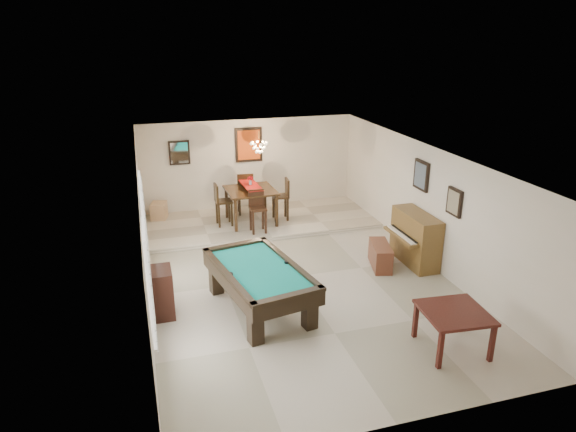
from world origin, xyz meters
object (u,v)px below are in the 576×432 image
apothecary_chest (162,293)px  corner_bench (159,211)px  pool_table (260,289)px  piano_bench (380,256)px  chandelier (259,143)px  dining_chair_west (224,205)px  dining_chair_north (245,193)px  upright_piano (410,239)px  flower_vase (250,180)px  dining_chair_south (258,212)px  dining_table (251,204)px  dining_chair_east (280,199)px  square_table (452,330)px

apothecary_chest → corner_bench: 4.90m
pool_table → piano_bench: bearing=8.6°
apothecary_chest → chandelier: size_ratio=1.50×
piano_bench → dining_chair_west: (-2.88, 3.20, 0.41)m
dining_chair_north → dining_chair_west: (-0.71, -0.72, -0.03)m
upright_piano → apothecary_chest: bearing=-172.5°
flower_vase → dining_chair_south: 0.96m
pool_table → apothecary_chest: apothecary_chest is taller
apothecary_chest → dining_table: (2.52, 3.93, 0.18)m
piano_bench → dining_table: 3.89m
apothecary_chest → flower_vase: (2.52, 3.93, 0.81)m
dining_chair_south → dining_chair_east: (0.78, 0.73, 0.02)m
apothecary_chest → dining_chair_north: dining_chair_north is taller
dining_chair_west → chandelier: size_ratio=1.84×
square_table → pool_table: bearing=141.8°
dining_chair_south → dining_chair_west: (-0.72, 0.74, 0.02)m
upright_piano → dining_chair_south: 3.77m
flower_vase → dining_chair_north: 0.91m
piano_bench → chandelier: (-1.91, 3.25, 1.94)m
pool_table → dining_chair_west: bearing=78.6°
piano_bench → dining_chair_north: 4.51m
apothecary_chest → dining_table: bearing=57.3°
square_table → dining_chair_west: 6.86m
chandelier → dining_table: bearing=-168.9°
square_table → dining_chair_west: size_ratio=0.91×
corner_bench → piano_bench: bearing=-42.9°
upright_piano → dining_chair_north: dining_chair_north is taller
apothecary_chest → flower_vase: size_ratio=3.77×
piano_bench → flower_vase: (-2.17, 3.20, 1.00)m
flower_vase → dining_chair_east: (0.80, -0.01, -0.58)m
corner_bench → chandelier: (2.57, -0.91, 1.86)m
square_table → apothecary_chest: size_ratio=1.11×
dining_chair_south → dining_chair_west: size_ratio=0.96×
apothecary_chest → corner_bench: bearing=87.6°
pool_table → apothecary_chest: 1.77m
dining_table → dining_chair_south: 0.74m
piano_bench → dining_chair_west: bearing=132.0°
flower_vase → corner_bench: (-2.31, 0.97, -0.92)m
upright_piano → corner_bench: upright_piano is taller
dining_table → flower_vase: (0.00, 0.00, 0.63)m
dining_chair_north → piano_bench: bearing=124.8°
piano_bench → dining_chair_south: bearing=131.2°
pool_table → upright_piano: (3.63, 1.00, 0.17)m
apothecary_chest → dining_chair_west: 4.33m
upright_piano → dining_chair_east: 3.82m
piano_bench → chandelier: bearing=120.4°
dining_table → dining_chair_west: bearing=-179.6°
flower_vase → chandelier: bearing=11.1°
square_table → piano_bench: 3.15m
piano_bench → dining_chair_east: 3.50m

